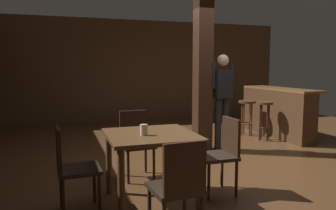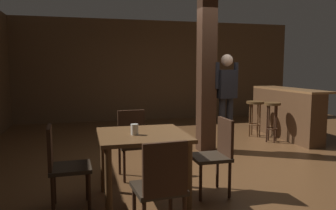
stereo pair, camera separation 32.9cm
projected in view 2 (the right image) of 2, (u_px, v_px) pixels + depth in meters
name	position (u px, v px, depth m)	size (l,w,h in m)	color
ground_plane	(224.00, 162.00, 5.21)	(10.80, 10.80, 0.00)	brown
wall_back	(160.00, 71.00, 9.38)	(8.00, 0.10, 2.80)	brown
pillar	(206.00, 73.00, 5.76)	(0.28, 0.28, 2.80)	#382114
dining_table	(143.00, 145.00, 3.60)	(0.95, 0.95, 0.78)	brown
chair_south	(161.00, 185.00, 2.76)	(0.45, 0.45, 0.89)	#2D2319
chair_north	(133.00, 140.00, 4.49)	(0.45, 0.45, 0.89)	#2D2319
chair_east	(216.00, 152.00, 3.83)	(0.42, 0.42, 0.89)	#2D2319
chair_west	(63.00, 163.00, 3.39)	(0.44, 0.44, 0.89)	#2D2319
napkin_cup	(135.00, 129.00, 3.49)	(0.08, 0.08, 0.12)	silver
standing_person	(226.00, 95.00, 5.80)	(0.47, 0.25, 1.72)	black
bar_counter	(285.00, 113.00, 6.96)	(0.56, 2.08, 1.05)	brown
bar_stool_near	(272.00, 113.00, 6.54)	(0.32, 0.32, 0.80)	#4C3319
bar_stool_mid	(255.00, 110.00, 7.08)	(0.37, 0.37, 0.76)	#4C3319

